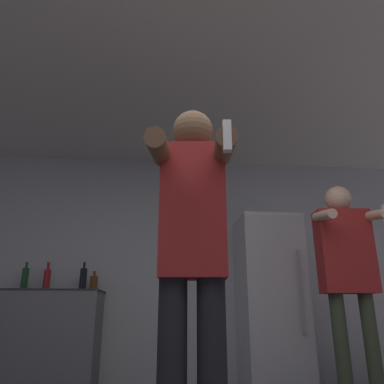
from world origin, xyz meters
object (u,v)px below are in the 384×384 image
(bottle_brown_liquor, at_px, (47,278))
(bottle_amber_bourbon, at_px, (94,283))
(refrigerator, at_px, (271,301))
(person_man_side, at_px, (347,266))
(bottle_green_wine, at_px, (83,279))
(bottle_dark_rum, at_px, (25,278))
(person_woman_foreground, at_px, (192,251))

(bottle_brown_liquor, bearing_deg, bottle_amber_bourbon, 0.00)
(bottle_brown_liquor, relative_size, bottle_amber_bourbon, 1.39)
(refrigerator, xyz_separation_m, person_man_side, (0.34, -1.03, 0.24))
(person_man_side, bearing_deg, bottle_green_wine, 153.24)
(refrigerator, xyz_separation_m, bottle_dark_rum, (-2.56, 0.14, 0.22))
(bottle_amber_bourbon, bearing_deg, bottle_brown_liquor, -180.00)
(bottle_dark_rum, xyz_separation_m, person_man_side, (2.91, -1.17, 0.01))
(bottle_green_wine, bearing_deg, bottle_brown_liquor, -180.00)
(bottle_green_wine, relative_size, person_man_side, 0.17)
(bottle_dark_rum, xyz_separation_m, bottle_amber_bourbon, (0.71, 0.00, -0.04))
(person_woman_foreground, bearing_deg, refrigerator, 64.85)
(bottle_dark_rum, bearing_deg, person_man_side, -21.85)
(person_man_side, bearing_deg, bottle_amber_bourbon, 152.07)
(bottle_green_wine, height_order, bottle_amber_bourbon, bottle_green_wine)
(bottle_green_wine, relative_size, bottle_amber_bourbon, 1.34)
(bottle_brown_liquor, height_order, person_man_side, person_man_side)
(person_woman_foreground, xyz_separation_m, person_man_side, (1.36, 1.14, 0.08))
(bottle_dark_rum, bearing_deg, bottle_amber_bourbon, 0.00)
(bottle_dark_rum, bearing_deg, refrigerator, -3.11)
(bottle_green_wine, distance_m, person_woman_foreground, 2.50)
(bottle_green_wine, bearing_deg, bottle_dark_rum, 180.00)
(bottle_dark_rum, distance_m, person_woman_foreground, 2.78)
(refrigerator, bearing_deg, bottle_dark_rum, 176.89)
(bottle_dark_rum, distance_m, person_man_side, 3.13)
(refrigerator, xyz_separation_m, bottle_amber_bourbon, (-1.85, 0.14, 0.19))
(refrigerator, relative_size, bottle_brown_liquor, 5.64)
(bottle_dark_rum, bearing_deg, bottle_brown_liquor, -0.00)
(bottle_brown_liquor, relative_size, person_woman_foreground, 0.17)
(refrigerator, distance_m, bottle_dark_rum, 2.58)
(bottle_amber_bourbon, bearing_deg, bottle_dark_rum, 180.00)
(bottle_green_wine, height_order, bottle_brown_liquor, bottle_brown_liquor)
(bottle_dark_rum, distance_m, bottle_brown_liquor, 0.22)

